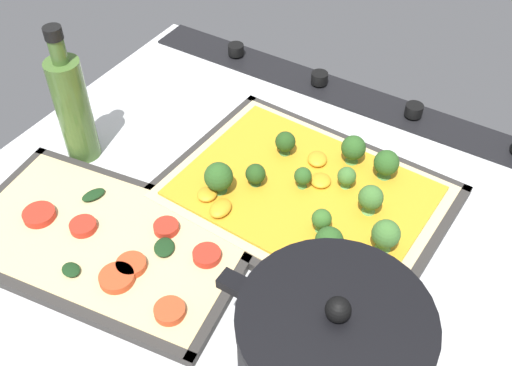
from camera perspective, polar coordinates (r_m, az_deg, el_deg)
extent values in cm
cube|color=silver|center=(80.03, 0.44, -5.24)|extent=(83.09, 72.20, 3.00)
cube|color=black|center=(100.59, 10.22, 7.77)|extent=(79.77, 7.00, 0.80)
cylinder|color=black|center=(97.96, 14.74, 6.72)|extent=(2.80, 2.80, 1.80)
cylinder|color=black|center=(102.34, 6.03, 9.89)|extent=(2.80, 2.80, 1.80)
cylinder|color=black|center=(109.10, -1.92, 12.55)|extent=(2.80, 2.80, 1.80)
cube|color=#33302D|center=(82.78, 4.51, -1.43)|extent=(38.63, 30.04, 0.50)
cube|color=#33302D|center=(91.43, 8.92, 3.80)|extent=(37.27, 3.07, 1.30)
cube|color=#33302D|center=(74.94, -0.87, -7.37)|extent=(37.27, 3.07, 1.30)
cube|color=#33302D|center=(78.47, 15.91, -6.56)|extent=(2.62, 28.22, 1.30)
cube|color=#33302D|center=(90.01, -5.34, 3.44)|extent=(2.62, 28.22, 1.30)
cube|color=beige|center=(82.24, 4.54, -1.07)|extent=(36.11, 27.52, 1.00)
cube|color=gold|center=(81.74, 4.57, -0.73)|extent=(33.20, 24.80, 0.40)
cone|color=#68AD54|center=(75.66, 11.99, -5.72)|extent=(1.94, 1.94, 1.40)
sphere|color=#427533|center=(74.14, 12.22, -4.73)|extent=(3.54, 3.54, 3.54)
cone|color=#4D8B3F|center=(81.64, 4.41, -0.05)|extent=(1.31, 1.31, 1.08)
sphere|color=#2D5B23|center=(80.64, 4.47, 0.68)|extent=(2.39, 2.39, 2.39)
cone|color=#427635|center=(81.86, -0.05, 0.15)|extent=(1.52, 1.52, 0.84)
sphere|color=#264C1C|center=(80.84, -0.05, 0.88)|extent=(2.76, 2.76, 2.76)
cone|color=#5B9F46|center=(76.44, 6.15, -4.16)|extent=(1.40, 1.40, 1.19)
sphere|color=#386B28|center=(75.29, 6.24, -3.39)|extent=(2.55, 2.55, 2.55)
cone|color=#4D8B3F|center=(84.68, 12.07, 0.95)|extent=(1.92, 1.92, 1.21)
sphere|color=#2D5B23|center=(83.39, 12.26, 1.90)|extent=(3.50, 3.50, 3.50)
cone|color=#4D8B3F|center=(74.30, 6.77, -6.40)|extent=(1.93, 1.93, 0.80)
sphere|color=#2D5B23|center=(72.98, 6.88, -5.55)|extent=(3.50, 3.50, 3.50)
cone|color=#4D8B3F|center=(86.07, 9.08, 2.37)|extent=(1.90, 1.90, 1.28)
sphere|color=#2D5B23|center=(84.79, 9.23, 3.33)|extent=(3.45, 3.45, 3.45)
cone|color=#68AD54|center=(79.46, 10.65, -2.31)|extent=(1.79, 1.79, 1.38)
sphere|color=#427533|center=(78.10, 10.83, -1.35)|extent=(3.26, 3.26, 3.26)
cone|color=#427635|center=(86.46, 2.76, 3.13)|extent=(1.60, 1.60, 1.08)
sphere|color=#264C1C|center=(85.38, 2.80, 3.95)|extent=(2.90, 2.90, 2.90)
cone|color=#68AD54|center=(82.38, 8.49, -0.06)|extent=(1.40, 1.40, 0.95)
sphere|color=#427533|center=(81.39, 8.60, 0.65)|extent=(2.55, 2.55, 2.55)
cone|color=#4D8B3F|center=(81.02, -3.51, -0.41)|extent=(2.14, 2.14, 1.10)
sphere|color=#2D5B23|center=(79.61, -3.57, 0.61)|extent=(3.90, 3.90, 3.90)
ellipsoid|color=gold|center=(82.44, 6.15, 0.24)|extent=(3.69, 3.74, 1.03)
ellipsoid|color=gold|center=(80.50, -4.59, -1.00)|extent=(2.74, 2.95, 0.98)
ellipsoid|color=gold|center=(85.50, 5.84, 2.28)|extent=(3.86, 4.08, 1.12)
ellipsoid|color=gold|center=(78.37, -3.38, -2.41)|extent=(2.78, 3.68, 1.24)
cube|color=#33302D|center=(79.60, -14.11, -5.54)|extent=(39.52, 26.40, 0.50)
cube|color=#33302D|center=(84.57, -10.35, -0.56)|extent=(36.76, 6.18, 1.30)
cube|color=#33302D|center=(75.06, -18.52, -10.73)|extent=(36.76, 6.18, 1.30)
cube|color=#33302D|center=(72.57, -2.37, -9.90)|extent=(4.11, 21.58, 1.30)
cube|color=#DABF85|center=(79.08, -14.19, -5.21)|extent=(36.82, 23.70, 0.90)
cylinder|color=#D14723|center=(74.49, -11.74, -7.61)|extent=(3.64, 3.64, 1.00)
cylinder|color=red|center=(77.59, -8.51, -4.18)|extent=(3.23, 3.23, 1.00)
cylinder|color=red|center=(74.11, -4.69, -6.84)|extent=(3.50, 3.50, 1.00)
cylinder|color=red|center=(83.12, -19.87, -2.85)|extent=(4.19, 4.19, 1.00)
cylinder|color=#D14723|center=(69.89, -8.19, -11.91)|extent=(3.59, 3.59, 1.00)
cylinder|color=red|center=(79.98, -16.07, -3.96)|extent=(3.43, 3.43, 1.00)
cylinder|color=#D14723|center=(73.67, -13.06, -8.76)|extent=(4.21, 4.21, 1.00)
ellipsoid|color=#193819|center=(75.96, -17.14, -7.86)|extent=(2.87, 2.47, 0.60)
ellipsoid|color=#193819|center=(83.71, -15.16, -1.09)|extent=(2.85, 3.73, 0.60)
ellipsoid|color=#193819|center=(75.64, -8.70, -6.03)|extent=(3.87, 4.03, 0.60)
cylinder|color=black|center=(61.86, 7.04, -15.98)|extent=(18.23, 18.23, 12.31)
cylinder|color=black|center=(56.27, 7.63, -12.70)|extent=(18.60, 18.60, 0.80)
sphere|color=black|center=(54.94, 7.79, -11.80)|extent=(2.40, 2.40, 2.40)
cube|color=black|center=(61.20, -1.91, -9.60)|extent=(3.60, 2.00, 1.20)
cylinder|color=#476B2D|center=(88.17, -16.88, 6.57)|extent=(4.81, 4.81, 15.92)
cylinder|color=#476B2D|center=(82.84, -18.29, 11.84)|extent=(2.16, 2.16, 3.50)
cylinder|color=black|center=(81.57, -18.69, 13.33)|extent=(2.40, 2.40, 1.60)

